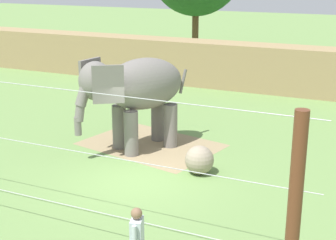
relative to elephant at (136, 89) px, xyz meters
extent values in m
plane|color=#6B8E4C|center=(1.23, -2.28, -2.13)|extent=(120.00, 120.00, 0.00)
cube|color=#937F5B|center=(0.25, 0.58, -2.12)|extent=(5.18, 4.16, 0.01)
cube|color=#997F56|center=(1.23, 10.43, -0.96)|extent=(36.00, 1.80, 2.33)
cylinder|color=slate|center=(0.12, -0.60, -1.36)|extent=(0.48, 0.48, 1.53)
cylinder|color=slate|center=(-0.60, -0.15, -1.36)|extent=(0.48, 0.48, 1.53)
cylinder|color=slate|center=(0.95, 0.72, -1.36)|extent=(0.48, 0.48, 1.53)
cylinder|color=slate|center=(0.24, 1.17, -1.36)|extent=(0.48, 0.48, 1.53)
ellipsoid|color=slate|center=(0.18, 0.28, 0.15)|extent=(2.81, 3.22, 1.75)
ellipsoid|color=slate|center=(-0.77, -1.22, 0.45)|extent=(1.60, 1.56, 1.26)
cube|color=slate|center=(-0.16, -1.48, 0.45)|extent=(0.89, 0.62, 1.20)
cube|color=slate|center=(-1.27, -0.78, 0.45)|extent=(0.23, 0.99, 1.20)
cylinder|color=slate|center=(-1.03, -1.62, 0.00)|extent=(0.58, 0.64, 0.68)
cylinder|color=slate|center=(-1.10, -1.73, -0.48)|extent=(0.45, 0.48, 0.64)
cylinder|color=slate|center=(-1.14, -1.81, -0.93)|extent=(0.31, 0.31, 0.60)
cylinder|color=slate|center=(1.03, 1.62, 0.04)|extent=(0.27, 0.34, 0.87)
sphere|color=gray|center=(2.76, -1.14, -1.69)|extent=(0.88, 0.88, 0.88)
cylinder|color=brown|center=(6.41, -5.65, -0.32)|extent=(0.27, 0.27, 3.61)
cylinder|color=#B7B7BC|center=(1.23, -5.65, -1.48)|extent=(11.37, 0.02, 0.02)
cylinder|color=#B7B7BC|center=(1.23, -5.65, -0.07)|extent=(11.37, 0.02, 0.02)
cylinder|color=#B7B7BC|center=(1.23, -5.65, 1.34)|extent=(11.37, 0.02, 0.02)
cube|color=silver|center=(3.70, -6.87, -0.97)|extent=(0.31, 0.41, 0.56)
sphere|color=#846047|center=(3.70, -6.87, -0.57)|extent=(0.22, 0.22, 0.22)
cylinder|color=silver|center=(3.77, -7.10, -0.97)|extent=(0.11, 0.11, 0.54)
cylinder|color=silver|center=(3.63, -6.64, -0.97)|extent=(0.11, 0.11, 0.54)
cube|color=black|center=(3.55, -6.64, -1.19)|extent=(0.04, 0.07, 0.14)
cylinder|color=brown|center=(-4.83, 17.47, -0.34)|extent=(0.44, 0.44, 3.58)
camera|label=1|loc=(7.81, -14.35, 3.87)|focal=53.36mm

